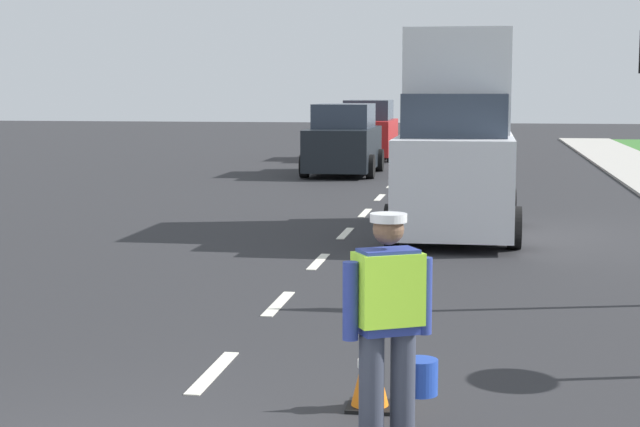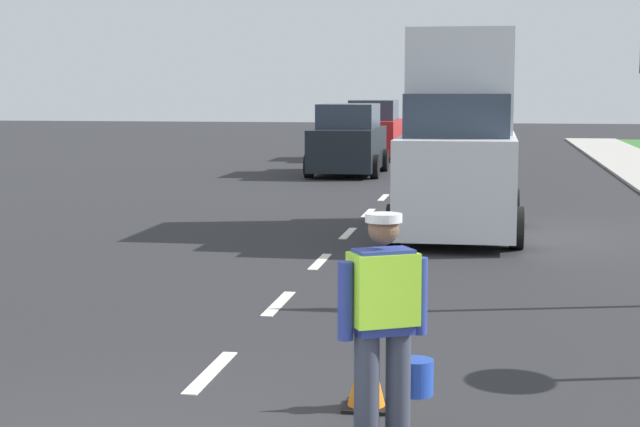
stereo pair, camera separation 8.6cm
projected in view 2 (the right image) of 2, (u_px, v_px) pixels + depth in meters
ground_plane at (396, 185)px, 27.20m from camera, size 96.00×96.00×0.00m
lane_center_line at (409, 172)px, 31.31m from camera, size 0.14×46.40×0.01m
road_worker at (386, 317)px, 7.28m from camera, size 0.65×0.59×1.67m
traffic_cone_near at (367, 369)px, 8.20m from camera, size 0.36×0.36×0.64m
delivery_truck at (459, 141)px, 17.94m from camera, size 2.16×4.60×3.54m
car_oncoming_second at (348, 142)px, 30.30m from camera, size 2.09×4.18×2.06m
car_oncoming_third at (374, 132)px, 36.78m from camera, size 2.04×4.01×2.09m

